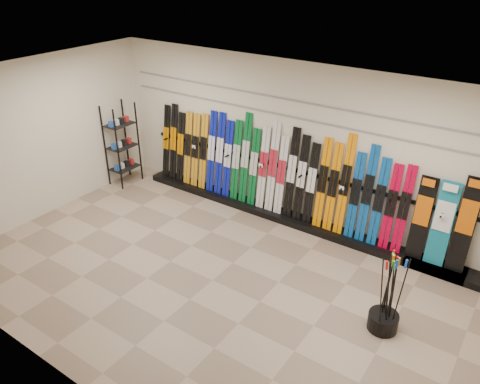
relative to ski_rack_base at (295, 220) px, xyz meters
The scene contains 12 objects.
floor 2.29m from the ski_rack_base, 95.64° to the right, with size 8.00×8.00×0.00m, color #866F5C.
back_wall 1.47m from the ski_rack_base, 135.64° to the left, with size 8.00×8.00×0.00m, color beige.
left_wall 5.01m from the ski_rack_base, 151.65° to the right, with size 5.00×5.00×0.00m, color beige.
ceiling 3.73m from the ski_rack_base, 95.64° to the right, with size 8.00×8.00×0.00m, color silver.
ski_rack_base is the anchor object (origin of this frame).
skis 1.10m from the ski_rack_base, behind, with size 5.37×0.28×1.82m.
snowboards 2.68m from the ski_rack_base, ahead, with size 0.92×0.24×1.56m.
accessory_rack 4.10m from the ski_rack_base, behind, with size 0.40×0.60×1.79m, color black.
pole_bin 2.95m from the ski_rack_base, 37.23° to the right, with size 0.41×0.41×0.25m, color black.
ski_poles 3.00m from the ski_rack_base, 37.00° to the right, with size 0.30×0.37×1.18m.
slatwall_rail_0 1.96m from the ski_rack_base, 138.37° to the left, with size 7.60×0.02×0.03m, color gray.
slatwall_rail_1 2.26m from the ski_rack_base, 138.37° to the left, with size 7.60×0.02×0.03m, color gray.
Camera 1 is at (3.72, -4.61, 4.67)m, focal length 35.00 mm.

